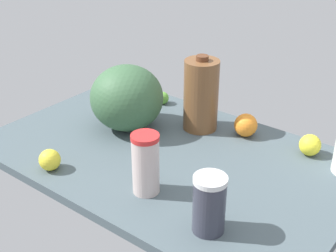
{
  "coord_description": "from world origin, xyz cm",
  "views": [
    {
      "loc": [
        82.49,
        -105.68,
        82.37
      ],
      "look_at": [
        0.0,
        0.0,
        13.0
      ],
      "focal_mm": 50.0,
      "sensor_mm": 36.0,
      "label": 1
    }
  ],
  "objects_px": {
    "chocolate_milk_jug": "(201,95)",
    "orange_near_front": "(246,125)",
    "shaker_bottle": "(209,204)",
    "lime_beside_bowl": "(163,98)",
    "tumbler_cup": "(146,164)",
    "lemon_loose": "(310,145)",
    "watermelon": "(127,98)",
    "lemon_by_jug": "(50,160)"
  },
  "relations": [
    {
      "from": "lemon_loose",
      "to": "orange_near_front",
      "type": "bearing_deg",
      "value": -176.55
    },
    {
      "from": "lime_beside_bowl",
      "to": "lemon_by_jug",
      "type": "height_order",
      "value": "lemon_by_jug"
    },
    {
      "from": "tumbler_cup",
      "to": "lemon_by_jug",
      "type": "bearing_deg",
      "value": -163.05
    },
    {
      "from": "shaker_bottle",
      "to": "lime_beside_bowl",
      "type": "height_order",
      "value": "shaker_bottle"
    },
    {
      "from": "shaker_bottle",
      "to": "watermelon",
      "type": "xyz_separation_m",
      "value": [
        -0.55,
        0.3,
        0.04
      ]
    },
    {
      "from": "lime_beside_bowl",
      "to": "lemon_by_jug",
      "type": "bearing_deg",
      "value": -86.99
    },
    {
      "from": "watermelon",
      "to": "shaker_bottle",
      "type": "bearing_deg",
      "value": -28.43
    },
    {
      "from": "tumbler_cup",
      "to": "lemon_loose",
      "type": "xyz_separation_m",
      "value": [
        0.29,
        0.49,
        -0.06
      ]
    },
    {
      "from": "tumbler_cup",
      "to": "shaker_bottle",
      "type": "bearing_deg",
      "value": -7.78
    },
    {
      "from": "orange_near_front",
      "to": "chocolate_milk_jug",
      "type": "bearing_deg",
      "value": -163.17
    },
    {
      "from": "lemon_by_jug",
      "to": "lime_beside_bowl",
      "type": "bearing_deg",
      "value": 93.01
    },
    {
      "from": "chocolate_milk_jug",
      "to": "tumbler_cup",
      "type": "bearing_deg",
      "value": -76.31
    },
    {
      "from": "shaker_bottle",
      "to": "orange_near_front",
      "type": "bearing_deg",
      "value": 109.52
    },
    {
      "from": "watermelon",
      "to": "orange_near_front",
      "type": "distance_m",
      "value": 0.43
    },
    {
      "from": "orange_near_front",
      "to": "lemon_by_jug",
      "type": "relative_size",
      "value": 1.21
    },
    {
      "from": "watermelon",
      "to": "lemon_by_jug",
      "type": "height_order",
      "value": "watermelon"
    },
    {
      "from": "lemon_by_jug",
      "to": "chocolate_milk_jug",
      "type": "bearing_deg",
      "value": 68.24
    },
    {
      "from": "shaker_bottle",
      "to": "lemon_loose",
      "type": "height_order",
      "value": "shaker_bottle"
    },
    {
      "from": "tumbler_cup",
      "to": "shaker_bottle",
      "type": "height_order",
      "value": "tumbler_cup"
    },
    {
      "from": "shaker_bottle",
      "to": "watermelon",
      "type": "height_order",
      "value": "watermelon"
    },
    {
      "from": "shaker_bottle",
      "to": "tumbler_cup",
      "type": "bearing_deg",
      "value": 172.22
    },
    {
      "from": "orange_near_front",
      "to": "shaker_bottle",
      "type": "bearing_deg",
      "value": -70.48
    },
    {
      "from": "chocolate_milk_jug",
      "to": "lime_beside_bowl",
      "type": "bearing_deg",
      "value": 161.26
    },
    {
      "from": "shaker_bottle",
      "to": "lemon_loose",
      "type": "relative_size",
      "value": 2.26
    },
    {
      "from": "watermelon",
      "to": "orange_near_front",
      "type": "height_order",
      "value": "watermelon"
    },
    {
      "from": "tumbler_cup",
      "to": "lime_beside_bowl",
      "type": "xyz_separation_m",
      "value": [
        -0.34,
        0.51,
        -0.07
      ]
    },
    {
      "from": "lime_beside_bowl",
      "to": "lemon_by_jug",
      "type": "distance_m",
      "value": 0.6
    },
    {
      "from": "tumbler_cup",
      "to": "chocolate_milk_jug",
      "type": "height_order",
      "value": "chocolate_milk_jug"
    },
    {
      "from": "lemon_loose",
      "to": "orange_near_front",
      "type": "distance_m",
      "value": 0.23
    },
    {
      "from": "watermelon",
      "to": "chocolate_milk_jug",
      "type": "relative_size",
      "value": 0.95
    },
    {
      "from": "watermelon",
      "to": "chocolate_milk_jug",
      "type": "height_order",
      "value": "chocolate_milk_jug"
    },
    {
      "from": "chocolate_milk_jug",
      "to": "lemon_loose",
      "type": "height_order",
      "value": "chocolate_milk_jug"
    },
    {
      "from": "lemon_loose",
      "to": "lime_beside_bowl",
      "type": "relative_size",
      "value": 1.42
    },
    {
      "from": "watermelon",
      "to": "lime_beside_bowl",
      "type": "bearing_deg",
      "value": 96.96
    },
    {
      "from": "watermelon",
      "to": "orange_near_front",
      "type": "relative_size",
      "value": 3.18
    },
    {
      "from": "lemon_loose",
      "to": "orange_near_front",
      "type": "relative_size",
      "value": 0.87
    },
    {
      "from": "chocolate_milk_jug",
      "to": "lime_beside_bowl",
      "type": "distance_m",
      "value": 0.27
    },
    {
      "from": "shaker_bottle",
      "to": "lemon_by_jug",
      "type": "distance_m",
      "value": 0.55
    },
    {
      "from": "tumbler_cup",
      "to": "lemon_by_jug",
      "type": "relative_size",
      "value": 2.73
    },
    {
      "from": "chocolate_milk_jug",
      "to": "orange_near_front",
      "type": "xyz_separation_m",
      "value": [
        0.16,
        0.05,
        -0.09
      ]
    },
    {
      "from": "tumbler_cup",
      "to": "orange_near_front",
      "type": "height_order",
      "value": "tumbler_cup"
    },
    {
      "from": "chocolate_milk_jug",
      "to": "lemon_loose",
      "type": "xyz_separation_m",
      "value": [
        0.39,
        0.06,
        -0.09
      ]
    }
  ]
}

